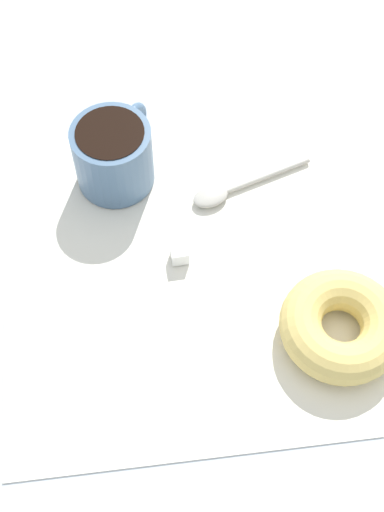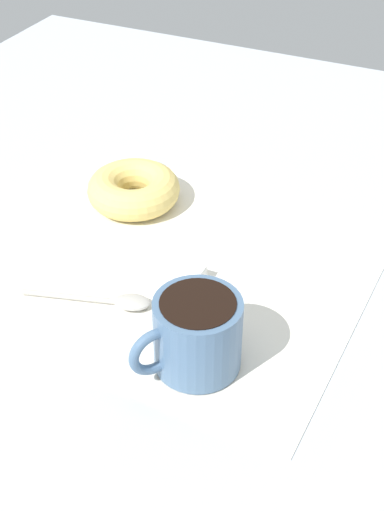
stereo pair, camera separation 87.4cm
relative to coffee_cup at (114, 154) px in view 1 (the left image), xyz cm
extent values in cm
cube|color=#B2BCC6|center=(-12.02, -3.30, -4.93)|extent=(120.00, 120.00, 2.00)
cube|color=white|center=(-11.63, -5.74, -3.78)|extent=(36.38, 36.38, 0.30)
cylinder|color=slate|center=(-0.16, 0.11, -0.18)|extent=(7.71, 7.71, 6.90)
cylinder|color=black|center=(-0.16, 0.11, 3.07)|extent=(6.51, 6.51, 0.60)
torus|color=slate|center=(3.35, -2.28, -0.18)|extent=(4.44, 3.42, 4.76)
torus|color=#E5C66B|center=(-20.57, -17.36, -1.78)|extent=(10.78, 10.78, 3.70)
ellipsoid|color=#B7B2A8|center=(-4.34, -8.80, -3.18)|extent=(3.28, 4.11, 0.90)
cylinder|color=#B7B2A8|center=(-2.70, -14.65, -3.35)|extent=(3.27, 9.90, 0.56)
cube|color=white|center=(-10.53, -4.75, -2.83)|extent=(1.60, 1.60, 1.60)
camera|label=1|loc=(-44.06, -0.39, 54.43)|focal=50.00mm
camera|label=2|loc=(40.42, 18.37, 42.36)|focal=50.00mm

